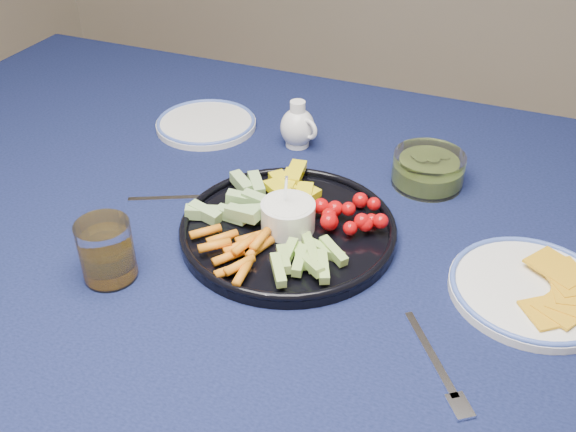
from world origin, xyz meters
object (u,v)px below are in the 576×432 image
at_px(dining_table, 250,240).
at_px(crudite_platter, 287,225).
at_px(pickle_bowl, 428,171).
at_px(juice_tumbler, 107,254).
at_px(creamer_pitcher, 298,127).
at_px(side_plate_extra, 206,123).
at_px(cheese_plate, 532,288).

relative_size(dining_table, crudite_platter, 4.90).
bearing_deg(pickle_bowl, crudite_platter, -126.06).
xyz_separation_m(pickle_bowl, juice_tumbler, (-0.37, -0.42, 0.01)).
relative_size(crudite_platter, creamer_pitcher, 3.69).
xyz_separation_m(dining_table, creamer_pitcher, (0.01, 0.21, 0.13)).
bearing_deg(pickle_bowl, dining_table, -148.52).
height_order(dining_table, side_plate_extra, side_plate_extra).
height_order(dining_table, cheese_plate, cheese_plate).
bearing_deg(cheese_plate, crudite_platter, -179.32).
height_order(dining_table, pickle_bowl, pickle_bowl).
bearing_deg(dining_table, side_plate_extra, 132.87).
bearing_deg(juice_tumbler, dining_table, 68.96).
distance_m(creamer_pitcher, cheese_plate, 0.53).
bearing_deg(juice_tumbler, cheese_plate, 18.62).
bearing_deg(juice_tumbler, side_plate_extra, 101.40).
xyz_separation_m(creamer_pitcher, pickle_bowl, (0.26, -0.04, -0.01)).
bearing_deg(side_plate_extra, pickle_bowl, -5.01).
distance_m(dining_table, side_plate_extra, 0.30).
bearing_deg(crudite_platter, cheese_plate, 0.68).
distance_m(crudite_platter, side_plate_extra, 0.40).
bearing_deg(juice_tumbler, pickle_bowl, 48.79).
distance_m(crudite_platter, pickle_bowl, 0.29).
relative_size(creamer_pitcher, side_plate_extra, 0.45).
bearing_deg(cheese_plate, dining_table, 172.19).
distance_m(pickle_bowl, side_plate_extra, 0.46).
height_order(dining_table, crudite_platter, crudite_platter).
bearing_deg(pickle_bowl, side_plate_extra, 174.99).
bearing_deg(side_plate_extra, dining_table, -47.13).
xyz_separation_m(creamer_pitcher, juice_tumbler, (-0.11, -0.46, 0.00)).
bearing_deg(cheese_plate, juice_tumbler, -161.38).
distance_m(dining_table, creamer_pitcher, 0.24).
bearing_deg(juice_tumbler, crudite_platter, 43.30).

